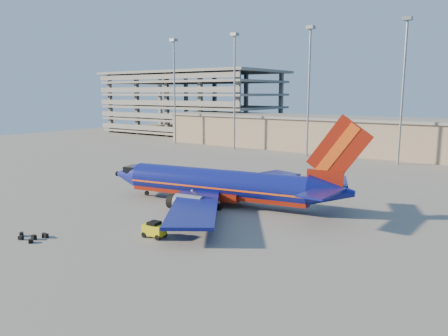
# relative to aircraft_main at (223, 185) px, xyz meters

# --- Properties ---
(ground) EXTENTS (220.00, 220.00, 0.00)m
(ground) POSITION_rel_aircraft_main_xyz_m (-4.97, 0.45, -2.56)
(ground) COLOR slate
(ground) RESTS_ON ground
(terminal_building) EXTENTS (122.00, 16.00, 8.50)m
(terminal_building) POSITION_rel_aircraft_main_xyz_m (5.03, 58.45, 1.76)
(terminal_building) COLOR gray
(terminal_building) RESTS_ON ground
(parking_garage) EXTENTS (62.00, 32.00, 21.40)m
(parking_garage) POSITION_rel_aircraft_main_xyz_m (-66.97, 74.50, 9.17)
(parking_garage) COLOR slate
(parking_garage) RESTS_ON ground
(light_mast_row) EXTENTS (101.60, 1.60, 28.65)m
(light_mast_row) POSITION_rel_aircraft_main_xyz_m (0.03, 46.45, 14.99)
(light_mast_row) COLOR gray
(light_mast_row) RESTS_ON ground
(aircraft_main) EXTENTS (35.12, 33.48, 11.98)m
(aircraft_main) POSITION_rel_aircraft_main_xyz_m (0.00, 0.00, 0.00)
(aircraft_main) COLOR navy
(aircraft_main) RESTS_ON ground
(baggage_tug) EXTENTS (2.38, 1.58, 1.62)m
(baggage_tug) POSITION_rel_aircraft_main_xyz_m (1.97, -14.56, -1.72)
(baggage_tug) COLOR gold
(baggage_tug) RESTS_ON ground
(luggage_pile) EXTENTS (3.29, 2.33, 0.47)m
(luggage_pile) POSITION_rel_aircraft_main_xyz_m (-7.49, -21.95, -2.36)
(luggage_pile) COLOR black
(luggage_pile) RESTS_ON ground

